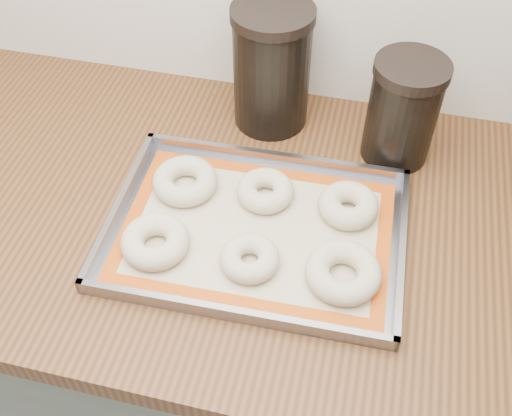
% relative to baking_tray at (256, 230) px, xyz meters
% --- Properties ---
extents(cabinet, '(3.00, 0.65, 0.86)m').
position_rel_baking_tray_xyz_m(cabinet, '(0.24, 0.04, -0.48)').
color(cabinet, slate).
rests_on(cabinet, floor).
extents(countertop, '(3.06, 0.68, 0.04)m').
position_rel_baking_tray_xyz_m(countertop, '(0.24, 0.04, -0.03)').
color(countertop, brown).
rests_on(countertop, cabinet).
extents(baking_tray, '(0.47, 0.34, 0.03)m').
position_rel_baking_tray_xyz_m(baking_tray, '(0.00, 0.00, 0.00)').
color(baking_tray, gray).
rests_on(baking_tray, countertop).
extents(baking_mat, '(0.43, 0.30, 0.00)m').
position_rel_baking_tray_xyz_m(baking_mat, '(-0.00, 0.00, -0.00)').
color(baking_mat, '#C6B793').
rests_on(baking_mat, baking_tray).
extents(bagel_front_left, '(0.13, 0.13, 0.04)m').
position_rel_baking_tray_xyz_m(bagel_front_left, '(-0.14, -0.07, 0.02)').
color(bagel_front_left, beige).
rests_on(bagel_front_left, baking_mat).
extents(bagel_front_mid, '(0.11, 0.11, 0.03)m').
position_rel_baking_tray_xyz_m(bagel_front_mid, '(0.01, -0.07, 0.01)').
color(bagel_front_mid, beige).
rests_on(bagel_front_mid, baking_mat).
extents(bagel_front_right, '(0.12, 0.12, 0.04)m').
position_rel_baking_tray_xyz_m(bagel_front_right, '(0.14, -0.06, 0.02)').
color(bagel_front_right, beige).
rests_on(bagel_front_right, baking_mat).
extents(bagel_back_left, '(0.11, 0.11, 0.03)m').
position_rel_baking_tray_xyz_m(bagel_back_left, '(-0.14, 0.06, 0.01)').
color(bagel_back_left, beige).
rests_on(bagel_back_left, baking_mat).
extents(bagel_back_mid, '(0.12, 0.12, 0.03)m').
position_rel_baking_tray_xyz_m(bagel_back_mid, '(-0.00, 0.07, 0.01)').
color(bagel_back_mid, beige).
rests_on(bagel_back_mid, baking_mat).
extents(bagel_back_right, '(0.12, 0.12, 0.04)m').
position_rel_baking_tray_xyz_m(bagel_back_right, '(0.13, 0.07, 0.02)').
color(bagel_back_right, beige).
rests_on(bagel_back_right, baking_mat).
extents(canister_left, '(0.14, 0.14, 0.23)m').
position_rel_baking_tray_xyz_m(canister_left, '(-0.04, 0.28, 0.11)').
color(canister_left, black).
rests_on(canister_left, countertop).
extents(canister_mid, '(0.12, 0.12, 0.19)m').
position_rel_baking_tray_xyz_m(canister_mid, '(0.20, 0.24, 0.09)').
color(canister_mid, black).
rests_on(canister_mid, countertop).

